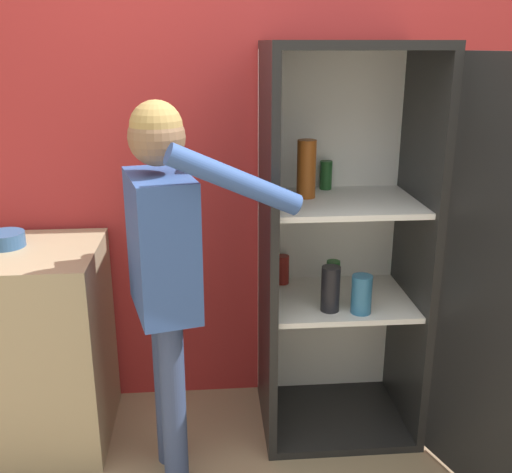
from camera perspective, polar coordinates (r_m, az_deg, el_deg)
wall_back at (r=2.82m, az=2.16°, el=8.82°), size 7.00×0.06×2.55m
refrigerator at (r=2.58m, az=11.21°, el=-1.80°), size 0.96×1.21×1.73m
person at (r=2.26m, az=-8.70°, el=-1.34°), size 0.66×0.50×1.54m
counter at (r=2.85m, az=-20.37°, el=-9.82°), size 0.62×0.58×0.90m
bowl at (r=2.74m, az=-22.80°, el=-0.27°), size 0.17×0.17×0.06m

